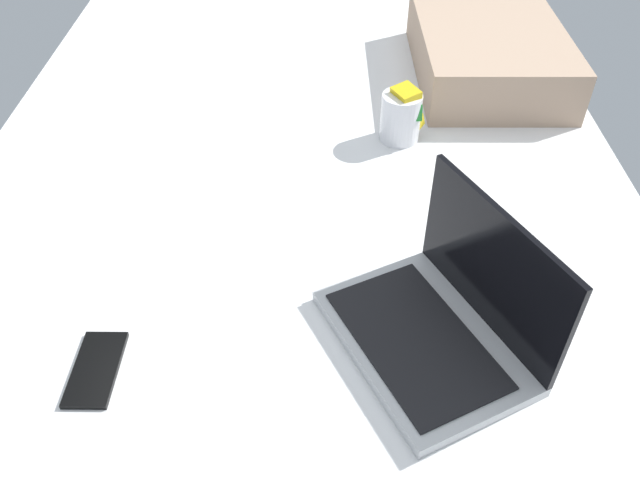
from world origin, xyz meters
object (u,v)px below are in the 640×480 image
Objects in this scene: pillow at (488,52)px; cell_phone at (96,369)px; snack_cup at (402,116)px; laptop at (442,320)px.

cell_phone is at bearing -39.08° from pillow.
laptop is at bearing 0.81° from snack_cup.
snack_cup is at bearing 51.48° from cell_phone.
pillow is at bearing 138.44° from laptop.
snack_cup reaches higher than cell_phone.
cell_phone is (6.45, -53.43, -4.01)cm from laptop.
laptop is 3.10× the size of snack_cup.
laptop is at bearing 7.35° from cell_phone.
pillow reaches higher than snack_cup.
snack_cup is 0.92× the size of cell_phone.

